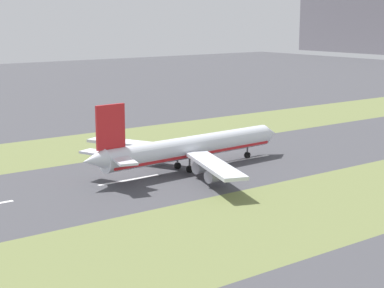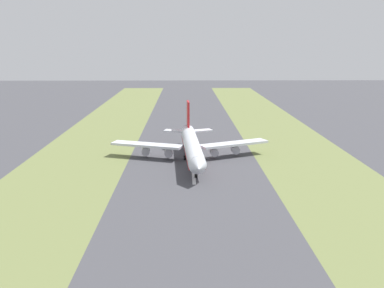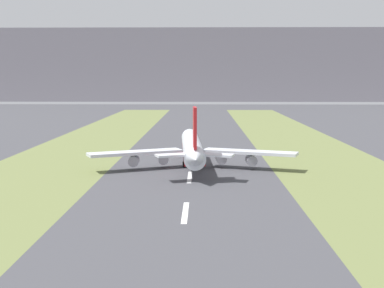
# 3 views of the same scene
# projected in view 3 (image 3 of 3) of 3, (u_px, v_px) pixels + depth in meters

# --- Properties ---
(ground_plane) EXTENTS (800.00, 800.00, 0.00)m
(ground_plane) POSITION_uv_depth(u_px,v_px,m) (191.00, 165.00, 172.22)
(ground_plane) COLOR #424247
(grass_median_west) EXTENTS (40.00, 600.00, 0.01)m
(grass_median_west) POSITION_uv_depth(u_px,v_px,m) (53.00, 165.00, 173.07)
(grass_median_west) COLOR olive
(grass_median_west) RESTS_ON ground
(grass_median_east) EXTENTS (40.00, 600.00, 0.01)m
(grass_median_east) POSITION_uv_depth(u_px,v_px,m) (331.00, 166.00, 171.36)
(grass_median_east) COLOR olive
(grass_median_east) RESTS_ON ground
(centreline_dash_near) EXTENTS (1.20, 18.00, 0.01)m
(centreline_dash_near) POSITION_uv_depth(u_px,v_px,m) (185.00, 212.00, 111.63)
(centreline_dash_near) COLOR silver
(centreline_dash_near) RESTS_ON ground
(centreline_dash_mid) EXTENTS (1.20, 18.00, 0.01)m
(centreline_dash_mid) POSITION_uv_depth(u_px,v_px,m) (190.00, 177.00, 151.32)
(centreline_dash_mid) COLOR silver
(centreline_dash_mid) RESTS_ON ground
(centreline_dash_far) EXTENTS (1.20, 18.00, 0.01)m
(centreline_dash_far) POSITION_uv_depth(u_px,v_px,m) (192.00, 157.00, 191.01)
(centreline_dash_far) COLOR silver
(centreline_dash_far) RESTS_ON ground
(airplane_main_jet) EXTENTS (64.06, 67.19, 20.20)m
(airplane_main_jet) POSITION_uv_depth(u_px,v_px,m) (192.00, 148.00, 168.53)
(airplane_main_jet) COLOR silver
(airplane_main_jet) RESTS_ON ground
(mountain_ridge) EXTENTS (800.00, 120.00, 86.25)m
(mountain_ridge) POSITION_uv_depth(u_px,v_px,m) (200.00, 66.00, 682.89)
(mountain_ridge) COLOR gray
(mountain_ridge) RESTS_ON ground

